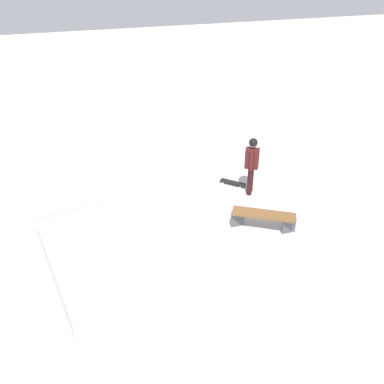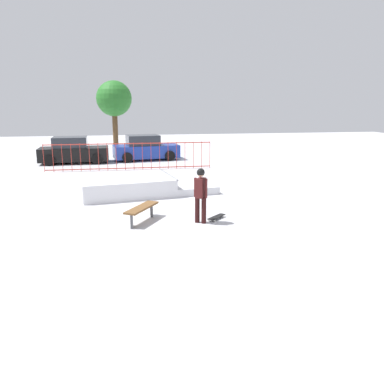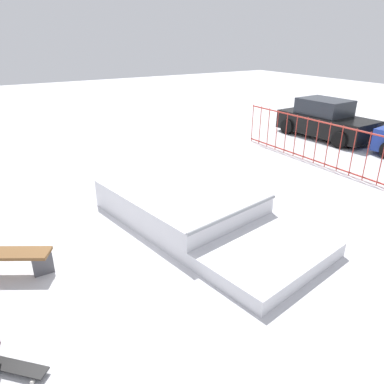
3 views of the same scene
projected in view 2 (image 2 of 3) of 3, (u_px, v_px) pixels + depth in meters
name	position (u px, v px, depth m)	size (l,w,h in m)	color
ground_plane	(132.00, 201.00, 15.12)	(60.00, 60.00, 0.00)	silver
skate_ramp	(138.00, 186.00, 16.33)	(5.76, 3.48, 0.74)	silver
skater	(201.00, 191.00, 12.21)	(0.39, 0.44, 1.73)	black
skateboard	(217.00, 217.00, 12.80)	(0.71, 0.71, 0.09)	black
perimeter_fence	(129.00, 156.00, 21.76)	(9.04, 0.08, 1.50)	#B22D23
park_bench	(142.00, 210.00, 12.50)	(1.16, 1.58, 0.48)	brown
parked_car_black	(73.00, 151.00, 24.19)	(4.16, 2.05, 1.60)	black
parked_car_blue	(145.00, 149.00, 25.46)	(4.30, 2.38, 1.60)	#1E3899
distant_tree	(114.00, 99.00, 29.01)	(2.58, 2.58, 5.18)	brown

